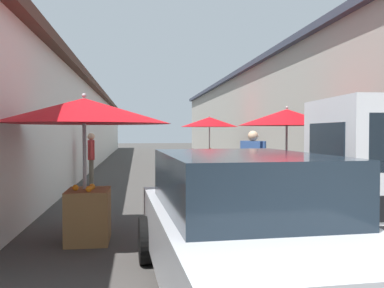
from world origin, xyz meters
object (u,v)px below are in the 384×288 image
at_px(delivery_truck, 366,176).
at_px(vendor_in_shade, 91,155).
at_px(fruit_stall_far_right, 85,124).
at_px(vendor_by_crates, 253,162).
at_px(fruit_stall_mid_lane, 209,125).
at_px(fruit_stall_far_left, 285,127).
at_px(parked_scooter, 335,190).
at_px(hatchback_car, 243,226).

height_order(delivery_truck, vendor_in_shade, delivery_truck).
xyz_separation_m(fruit_stall_far_right, vendor_by_crates, (2.55, -3.37, -0.80)).
relative_size(fruit_stall_mid_lane, delivery_truck, 0.56).
bearing_deg(delivery_truck, fruit_stall_far_left, -6.64).
bearing_deg(vendor_by_crates, vendor_in_shade, 44.63).
distance_m(fruit_stall_mid_lane, parked_scooter, 11.83).
bearing_deg(vendor_by_crates, hatchback_car, 162.97).
relative_size(fruit_stall_mid_lane, vendor_by_crates, 1.66).
distance_m(fruit_stall_far_right, delivery_truck, 4.19).
xyz_separation_m(delivery_truck, vendor_in_shade, (7.61, 4.62, -0.10)).
bearing_deg(vendor_in_shade, hatchback_car, -164.86).
bearing_deg(delivery_truck, vendor_in_shade, 31.27).
height_order(hatchback_car, vendor_by_crates, vendor_by_crates).
relative_size(fruit_stall_mid_lane, fruit_stall_far_right, 1.06).
xyz_separation_m(vendor_by_crates, parked_scooter, (-0.87, -1.53, -0.54)).
bearing_deg(delivery_truck, vendor_by_crates, 9.96).
bearing_deg(fruit_stall_mid_lane, fruit_stall_far_left, -178.49).
relative_size(vendor_by_crates, vendor_in_shade, 1.04).
bearing_deg(fruit_stall_far_left, vendor_in_shade, 60.51).
distance_m(fruit_stall_far_left, parked_scooter, 2.43).
bearing_deg(fruit_stall_far_left, parked_scooter, -169.73).
bearing_deg(vendor_in_shade, parked_scooter, -131.66).
distance_m(fruit_stall_mid_lane, vendor_in_shade, 8.44).
xyz_separation_m(vendor_in_shade, parked_scooter, (-4.92, -5.53, -0.49)).
bearing_deg(fruit_stall_far_right, hatchback_car, -143.47).
relative_size(fruit_stall_far_left, vendor_in_shade, 1.52).
bearing_deg(fruit_stall_far_left, fruit_stall_far_right, 129.01).
height_order(fruit_stall_far_left, fruit_stall_mid_lane, fruit_stall_mid_lane).
height_order(fruit_stall_mid_lane, vendor_by_crates, fruit_stall_mid_lane).
bearing_deg(fruit_stall_mid_lane, parked_scooter, -176.98).
relative_size(vendor_by_crates, parked_scooter, 1.02).
xyz_separation_m(fruit_stall_far_right, hatchback_car, (-2.47, -1.83, -1.05)).
bearing_deg(hatchback_car, fruit_stall_far_right, 36.53).
xyz_separation_m(fruit_stall_far_right, vendor_in_shade, (6.60, 0.62, -0.85)).
height_order(delivery_truck, vendor_by_crates, delivery_truck).
relative_size(fruit_stall_far_left, parked_scooter, 1.50).
height_order(fruit_stall_mid_lane, delivery_truck, fruit_stall_mid_lane).
bearing_deg(delivery_truck, fruit_stall_mid_lane, -1.15).
bearing_deg(vendor_by_crates, fruit_stall_mid_lane, -4.82).
xyz_separation_m(fruit_stall_far_left, fruit_stall_far_right, (-3.68, 4.54, 0.01)).
xyz_separation_m(fruit_stall_mid_lane, hatchback_car, (-15.87, 2.45, -1.24)).
relative_size(fruit_stall_far_left, fruit_stall_mid_lane, 0.89).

